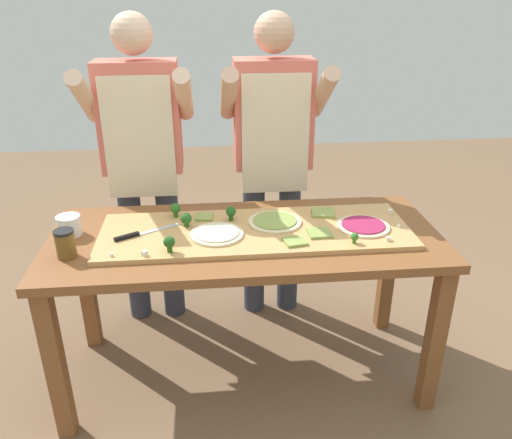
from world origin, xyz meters
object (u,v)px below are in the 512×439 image
object	(u,v)px
broccoli_floret_back_mid	(231,212)
cheese_crumble_c	(399,226)
chefs_knife	(138,234)
broccoli_floret_front_mid	(175,209)
pizza_whole_beet_magenta	(363,226)
cheese_crumble_d	(144,253)
pizza_slice_far_left	(295,241)
sauce_jar	(65,244)
cheese_crumble_a	(390,212)
flour_cup	(69,227)
cook_right	(273,148)
prep_table	(245,255)
pizza_slice_near_right	(204,217)
pizza_slice_near_left	(319,233)
pizza_whole_pesto_green	(275,221)
cheese_crumble_e	(111,255)
cheese_crumble_b	(388,239)
pizza_whole_cheese_artichoke	(217,234)
cook_left	(143,152)
pizza_slice_center	(323,213)
broccoli_floret_back_right	(186,219)
broccoli_floret_back_left	(169,243)
broccoli_floret_center_left	(355,237)

from	to	relation	value
broccoli_floret_back_mid	cheese_crumble_c	distance (m)	0.75
chefs_knife	broccoli_floret_front_mid	size ratio (longest dim) A/B	3.99
pizza_whole_beet_magenta	cheese_crumble_d	size ratio (longest dim) A/B	11.00
pizza_slice_far_left	cheese_crumble_c	size ratio (longest dim) A/B	7.02
cheese_crumble_d	sauce_jar	bearing A→B (deg)	168.95
cheese_crumble_a	flour_cup	distance (m)	1.46
cheese_crumble_a	flour_cup	size ratio (longest dim) A/B	0.19
sauce_jar	cook_right	distance (m)	1.16
pizza_whole_beet_magenta	cheese_crumble_c	xyz separation A→B (m)	(0.16, -0.02, -0.00)
prep_table	pizza_slice_near_right	bearing A→B (deg)	141.59
pizza_slice_near_left	flour_cup	xyz separation A→B (m)	(-1.08, 0.15, 0.01)
pizza_whole_beet_magenta	chefs_knife	bearing A→B (deg)	178.88
pizza_whole_pesto_green	pizza_slice_near_right	world-z (taller)	pizza_whole_pesto_green
cheese_crumble_e	cook_right	size ratio (longest dim) A/B	0.01
cheese_crumble_b	cook_right	world-z (taller)	cook_right
flour_cup	pizza_whole_pesto_green	bearing A→B (deg)	-0.80
prep_table	cheese_crumble_a	world-z (taller)	cheese_crumble_a
pizza_whole_pesto_green	pizza_whole_cheese_artichoke	distance (m)	0.28
cheese_crumble_c	cook_left	bearing A→B (deg)	152.94
chefs_knife	pizza_whole_beet_magenta	xyz separation A→B (m)	(0.99, -0.02, 0.00)
pizza_slice_center	cook_right	size ratio (longest dim) A/B	0.06
pizza_slice_center	cook_left	xyz separation A→B (m)	(-0.86, 0.42, 0.20)
broccoli_floret_back_right	cook_left	xyz separation A→B (m)	(-0.22, 0.49, 0.17)
pizza_whole_pesto_green	pizza_whole_cheese_artichoke	world-z (taller)	same
chefs_knife	cheese_crumble_c	distance (m)	1.15
pizza_slice_center	flour_cup	bearing A→B (deg)	-176.79
broccoli_floret_back_mid	cheese_crumble_d	world-z (taller)	broccoli_floret_back_mid
pizza_slice_near_left	chefs_knife	bearing A→B (deg)	175.07
chefs_knife	pizza_slice_far_left	world-z (taller)	chefs_knife
prep_table	pizza_slice_near_right	world-z (taller)	pizza_slice_near_right
broccoli_floret_back_left	cheese_crumble_d	distance (m)	0.11
pizza_whole_beet_magenta	broccoli_floret_back_left	bearing A→B (deg)	-170.17
broccoli_floret_front_mid	cheese_crumble_e	xyz separation A→B (m)	(-0.24, -0.36, -0.03)
cheese_crumble_a	cheese_crumble_b	size ratio (longest dim) A/B	1.13
broccoli_floret_back_left	cheese_crumble_b	size ratio (longest dim) A/B	3.89
cheese_crumble_d	pizza_slice_near_left	bearing A→B (deg)	9.30
pizza_whole_pesto_green	broccoli_floret_back_left	size ratio (longest dim) A/B	3.50
chefs_knife	pizza_slice_near_left	bearing A→B (deg)	-4.93
pizza_whole_cheese_artichoke	cheese_crumble_b	xyz separation A→B (m)	(0.72, -0.12, 0.00)
pizza_slice_center	cook_left	world-z (taller)	cook_left
pizza_slice_center	broccoli_floret_back_right	bearing A→B (deg)	-173.20
broccoli_floret_center_left	cheese_crumble_d	xyz separation A→B (m)	(-0.86, -0.02, -0.02)
pizza_slice_near_right	cook_right	bearing A→B (deg)	47.82
broccoli_floret_back_mid	pizza_whole_cheese_artichoke	bearing A→B (deg)	-115.21
cheese_crumble_a	cook_left	size ratio (longest dim) A/B	0.01
pizza_whole_pesto_green	cheese_crumble_a	size ratio (longest dim) A/B	12.01
broccoli_floret_back_left	cook_right	size ratio (longest dim) A/B	0.04
pizza_whole_pesto_green	broccoli_floret_front_mid	size ratio (longest dim) A/B	3.57
broccoli_floret_back_left	pizza_whole_pesto_green	bearing A→B (deg)	26.84
broccoli_floret_back_mid	pizza_slice_far_left	bearing A→B (deg)	-44.57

